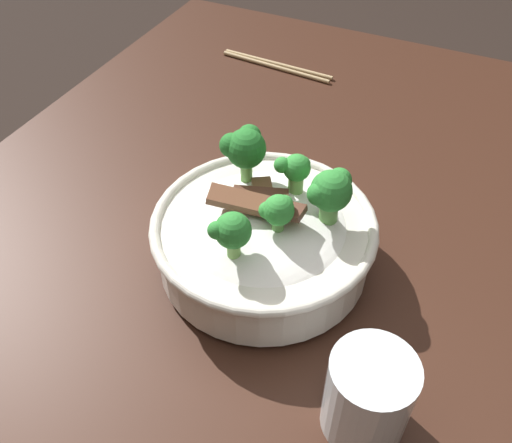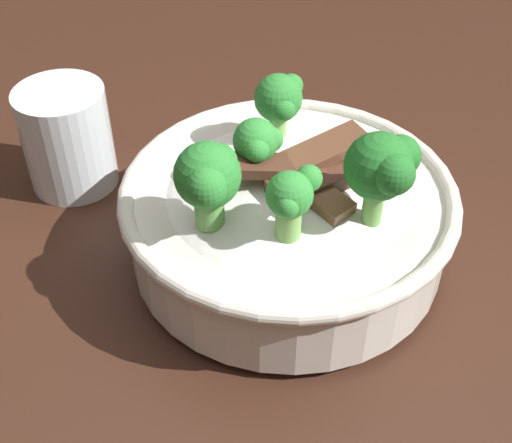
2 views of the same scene
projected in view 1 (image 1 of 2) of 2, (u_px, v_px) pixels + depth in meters
The scene contains 4 objects.
dining_table at pixel (274, 301), 0.75m from camera, with size 1.16×0.90×0.78m.
rice_bowl at pixel (261, 232), 0.61m from camera, with size 0.25×0.25×0.14m.
drinking_glass at pixel (367, 400), 0.48m from camera, with size 0.08×0.08×0.09m.
chopsticks_pair at pixel (276, 66), 0.96m from camera, with size 0.03×0.21×0.01m.
Camera 1 is at (-0.42, -0.17, 1.26)m, focal length 38.80 mm.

